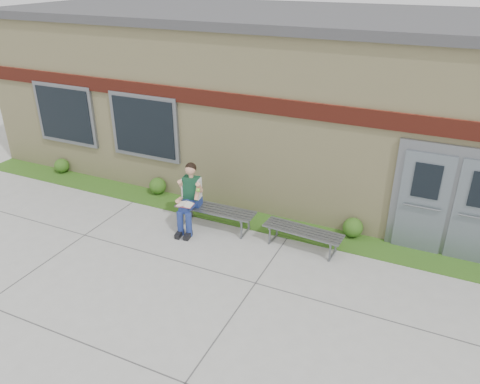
% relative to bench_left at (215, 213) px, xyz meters
% --- Properties ---
extents(ground, '(80.00, 80.00, 0.00)m').
position_rel_bench_left_xyz_m(ground, '(0.60, -2.00, -0.36)').
color(ground, '#9E9E99').
rests_on(ground, ground).
extents(grass_strip, '(16.00, 0.80, 0.02)m').
position_rel_bench_left_xyz_m(grass_strip, '(0.60, 0.60, -0.35)').
color(grass_strip, '#274C14').
rests_on(grass_strip, ground).
extents(school_building, '(16.20, 6.22, 4.20)m').
position_rel_bench_left_xyz_m(school_building, '(0.60, 3.99, 1.75)').
color(school_building, beige).
rests_on(school_building, ground).
extents(bench_left, '(1.79, 0.52, 0.46)m').
position_rel_bench_left_xyz_m(bench_left, '(0.00, 0.00, 0.00)').
color(bench_left, slate).
rests_on(bench_left, ground).
extents(bench_right, '(1.66, 0.56, 0.42)m').
position_rel_bench_left_xyz_m(bench_right, '(2.00, 0.00, -0.03)').
color(bench_right, slate).
rests_on(bench_right, ground).
extents(girl, '(0.58, 0.93, 1.47)m').
position_rel_bench_left_xyz_m(girl, '(-0.50, -0.22, 0.40)').
color(girl, navy).
rests_on(girl, ground).
extents(shrub_west, '(0.39, 0.39, 0.39)m').
position_rel_bench_left_xyz_m(shrub_west, '(-5.25, 0.85, -0.14)').
color(shrub_west, '#274C14').
rests_on(shrub_west, grass_strip).
extents(shrub_mid, '(0.42, 0.42, 0.42)m').
position_rel_bench_left_xyz_m(shrub_mid, '(-2.08, 0.85, -0.13)').
color(shrub_mid, '#274C14').
rests_on(shrub_mid, grass_strip).
extents(shrub_east, '(0.42, 0.42, 0.42)m').
position_rel_bench_left_xyz_m(shrub_east, '(2.84, 0.85, -0.13)').
color(shrub_east, '#274C14').
rests_on(shrub_east, grass_strip).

